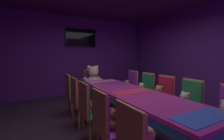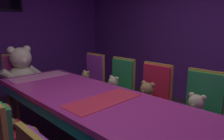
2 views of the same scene
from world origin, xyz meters
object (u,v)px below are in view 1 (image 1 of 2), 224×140
object	(u,v)px
teddy_right_3	(141,90)
throne_chair	(91,82)
teddy_right_2	(159,94)
teddy_right_4	(127,85)
chair_left_2	(88,106)
chair_right_2	(164,94)
teddy_left_1	(115,120)
teddy_left_2	(96,106)
chair_left_4	(72,91)
teddy_left_3	(85,97)
teddy_left_4	(78,91)
chair_left_3	(78,97)
chair_right_4	(131,84)
teddy_right_1	(184,102)
wall_tv	(81,38)
banquet_table	(132,96)
chair_left_1	(105,121)
chair_right_1	(190,101)
king_teddy_bear	(93,78)
chair_right_3	(146,88)

from	to	relation	value
teddy_right_3	throne_chair	distance (m)	1.68
teddy_right_2	teddy_right_4	distance (m)	1.23
chair_left_2	chair_right_2	distance (m)	1.69
teddy_left_1	teddy_right_2	distance (m)	1.54
teddy_left_2	chair_left_4	world-z (taller)	chair_left_4
teddy_left_3	teddy_left_4	size ratio (longest dim) A/B	0.99
chair_left_3	chair_right_4	world-z (taller)	same
teddy_right_1	teddy_left_1	bearing A→B (deg)	1.23
teddy_left_3	chair_right_2	world-z (taller)	chair_right_2
teddy_left_3	chair_right_2	size ratio (longest dim) A/B	0.30
teddy_left_3	throne_chair	distance (m)	1.66
teddy_left_2	teddy_left_1	bearing A→B (deg)	-90.64
teddy_right_4	wall_tv	bearing A→B (deg)	-68.89
banquet_table	teddy_left_4	size ratio (longest dim) A/B	10.33
chair_left_1	teddy_left_3	distance (m)	1.24
chair_left_4	chair_right_1	world-z (taller)	same
chair_left_2	wall_tv	bearing A→B (deg)	74.53
chair_left_2	chair_right_1	distance (m)	1.81
teddy_left_1	teddy_right_3	world-z (taller)	teddy_right_3
chair_left_4	throne_chair	distance (m)	1.22
teddy_left_4	teddy_right_1	distance (m)	2.28
chair_left_3	chair_right_4	distance (m)	1.83
king_teddy_bear	banquet_table	bearing A→B (deg)	-0.00
teddy_left_1	king_teddy_bear	size ratio (longest dim) A/B	0.41
chair_right_1	teddy_right_3	world-z (taller)	chair_right_1
teddy_right_1	wall_tv	distance (m)	4.03
chair_left_3	teddy_right_2	xyz separation A→B (m)	(1.55, -0.61, 0.00)
chair_right_2	teddy_right_3	world-z (taller)	chair_right_2
chair_left_3	teddy_right_2	bearing A→B (deg)	-21.39
teddy_right_2	teddy_right_4	bearing A→B (deg)	-91.34
teddy_right_1	chair_right_2	distance (m)	0.61
banquet_table	chair_left_1	xyz separation A→B (m)	(-0.86, -0.62, -0.06)
teddy_left_3	teddy_right_1	world-z (taller)	teddy_right_1
teddy_left_2	chair_right_1	bearing A→B (deg)	-21.47
teddy_left_1	king_teddy_bear	xyz separation A→B (m)	(0.72, 2.56, 0.17)
chair_left_3	teddy_left_2	bearing A→B (deg)	-76.39
teddy_right_4	teddy_left_2	bearing A→B (deg)	40.00
chair_left_3	teddy_right_2	size ratio (longest dim) A/B	2.82
teddy_left_1	chair_left_2	size ratio (longest dim) A/B	0.29
teddy_left_2	chair_right_3	xyz separation A→B (m)	(1.57, 0.57, 0.02)
teddy_left_4	teddy_right_1	size ratio (longest dim) A/B	0.90
teddy_left_3	chair_left_4	size ratio (longest dim) A/B	0.30
banquet_table	wall_tv	distance (m)	3.41
teddy_left_4	teddy_right_4	distance (m)	1.41
banquet_table	teddy_right_4	size ratio (longest dim) A/B	10.89
teddy_left_1	teddy_right_4	xyz separation A→B (m)	(1.44, 1.85, 0.00)
chair_left_1	teddy_left_1	distance (m)	0.14
chair_right_1	chair_right_2	distance (m)	0.59
teddy_left_4	teddy_right_4	xyz separation A→B (m)	(1.41, 0.01, -0.01)
throne_chair	chair_right_3	bearing A→B (deg)	29.58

